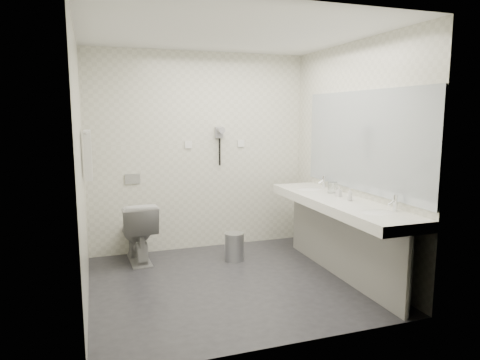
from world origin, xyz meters
name	(u,v)px	position (x,y,z in m)	size (l,w,h in m)	color
floor	(231,283)	(0.00, 0.00, 0.00)	(2.80, 2.80, 0.00)	#29292E
ceiling	(230,32)	(0.00, 0.00, 2.50)	(2.80, 2.80, 0.00)	white
wall_back	(200,152)	(0.00, 1.30, 1.25)	(2.80, 2.80, 0.00)	silver
wall_front	(286,183)	(0.00, -1.30, 1.25)	(2.80, 2.80, 0.00)	silver
wall_left	(81,169)	(-1.40, 0.00, 1.25)	(2.60, 2.60, 0.00)	silver
wall_right	(352,158)	(1.40, 0.00, 1.25)	(2.60, 2.60, 0.00)	silver
vanity_counter	(339,204)	(1.12, -0.20, 0.80)	(0.55, 2.20, 0.10)	white
vanity_panel	(339,243)	(1.15, -0.20, 0.38)	(0.03, 2.15, 0.75)	gray
vanity_post_near	(409,277)	(1.18, -1.24, 0.38)	(0.06, 0.06, 0.75)	silver
vanity_post_far	(298,220)	(1.18, 0.84, 0.38)	(0.06, 0.06, 0.75)	silver
mirror	(362,141)	(1.39, -0.20, 1.45)	(0.02, 2.20, 1.05)	#B2BCC6
basin_near	(377,214)	(1.12, -0.85, 0.83)	(0.40, 0.31, 0.05)	white
basin_far	(309,190)	(1.12, 0.45, 0.83)	(0.40, 0.31, 0.05)	white
faucet_near	(395,203)	(1.32, -0.85, 0.92)	(0.04, 0.04, 0.15)	silver
faucet_far	(324,182)	(1.32, 0.45, 0.92)	(0.04, 0.04, 0.15)	silver
soap_bottle_a	(339,191)	(1.20, -0.08, 0.91)	(0.05, 0.05, 0.11)	beige
soap_bottle_c	(350,194)	(1.18, -0.32, 0.92)	(0.05, 0.05, 0.13)	beige
glass_left	(331,188)	(1.22, 0.13, 0.91)	(0.07, 0.07, 0.12)	silver
glass_right	(335,187)	(1.28, 0.14, 0.91)	(0.07, 0.07, 0.12)	silver
toilet	(138,231)	(-0.84, 1.01, 0.36)	(0.40, 0.71, 0.72)	white
flush_plate	(133,179)	(-0.85, 1.29, 0.95)	(0.18, 0.02, 0.12)	#B2B5BA
pedal_bin	(234,247)	(0.25, 0.65, 0.16)	(0.23, 0.23, 0.32)	#B2B5BA
bin_lid	(234,234)	(0.25, 0.65, 0.33)	(0.23, 0.23, 0.01)	#B2B5BA
towel_rail	(86,132)	(-1.35, 0.55, 1.55)	(0.02, 0.02, 0.62)	silver
towel_near	(88,155)	(-1.34, 0.41, 1.33)	(0.07, 0.24, 0.48)	silver
towel_far	(88,153)	(-1.34, 0.69, 1.33)	(0.07, 0.24, 0.48)	silver
dryer_cradle	(219,132)	(0.25, 1.27, 1.50)	(0.10, 0.04, 0.14)	gray
dryer_barrel	(221,130)	(0.25, 1.20, 1.53)	(0.08, 0.08, 0.14)	gray
dryer_cord	(220,152)	(0.25, 1.26, 1.25)	(0.02, 0.02, 0.35)	black
switch_plate_a	(188,145)	(-0.15, 1.29, 1.35)	(0.09, 0.02, 0.09)	white
switch_plate_b	(241,143)	(0.55, 1.29, 1.35)	(0.09, 0.02, 0.09)	white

